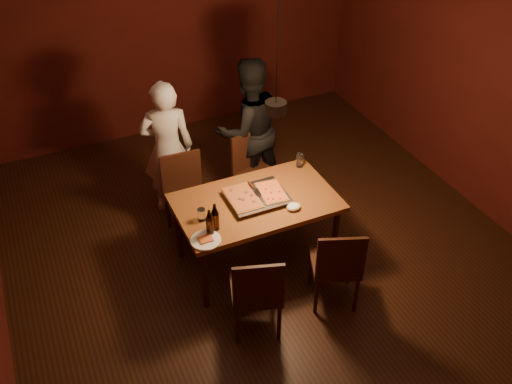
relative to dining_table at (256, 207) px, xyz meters
name	(u,v)px	position (x,y,z in m)	size (l,w,h in m)	color
room_shell	(275,144)	(0.13, -0.10, 0.72)	(6.00, 6.00, 6.00)	#351B0E
dining_table	(256,207)	(0.00, 0.00, 0.00)	(1.50, 0.90, 0.75)	brown
chair_far_left	(185,188)	(-0.46, 0.75, -0.14)	(0.44, 0.44, 0.49)	#38190F
chair_far_right	(253,165)	(0.35, 0.84, -0.14)	(0.52, 0.52, 0.49)	#38190F
chair_near_left	(257,289)	(-0.37, -0.84, -0.14)	(0.53, 0.53, 0.49)	#38190F
chair_near_right	(338,261)	(0.40, -0.83, -0.14)	(0.54, 0.54, 0.49)	#38190F
pizza_tray	(257,197)	(0.01, 0.01, 0.10)	(0.55, 0.45, 0.05)	silver
pizza_meat	(243,198)	(-0.13, 0.02, 0.13)	(0.26, 0.42, 0.02)	maroon
pizza_cheese	(272,192)	(0.16, 0.00, 0.13)	(0.23, 0.36, 0.02)	gold
spatula	(256,193)	(0.02, 0.04, 0.14)	(0.09, 0.24, 0.04)	silver
beer_bottle_a	(210,223)	(-0.56, -0.27, 0.20)	(0.07, 0.07, 0.26)	black
beer_bottle_b	(215,217)	(-0.49, -0.22, 0.21)	(0.07, 0.07, 0.27)	black
water_glass_left	(201,215)	(-0.56, -0.05, 0.13)	(0.07, 0.07, 0.12)	silver
water_glass_right	(300,160)	(0.64, 0.34, 0.15)	(0.07, 0.07, 0.15)	silver
plate_slice	(206,240)	(-0.62, -0.34, 0.08)	(0.27, 0.27, 0.03)	white
napkin	(294,207)	(0.26, -0.26, 0.10)	(0.14, 0.10, 0.06)	white
diner_white	(167,148)	(-0.49, 1.19, 0.09)	(0.56, 0.37, 1.54)	silver
diner_dark	(248,129)	(0.42, 1.12, 0.14)	(0.79, 0.62, 1.63)	black
pendant_lamp	(276,106)	(0.13, -0.10, 1.08)	(0.18, 0.18, 1.10)	black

